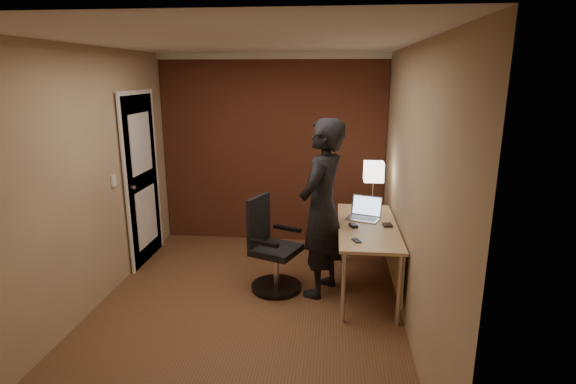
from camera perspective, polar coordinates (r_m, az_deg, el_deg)
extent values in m
plane|color=brown|center=(4.59, -5.20, -14.44)|extent=(4.00, 4.00, 0.00)
plane|color=white|center=(4.02, -6.07, 18.43)|extent=(4.00, 4.00, 0.00)
plane|color=tan|center=(6.07, -1.92, 5.38)|extent=(3.00, 0.00, 3.00)
plane|color=tan|center=(2.31, -15.44, -11.02)|extent=(3.00, 0.00, 3.00)
plane|color=tan|center=(4.66, -23.99, 1.25)|extent=(0.00, 4.00, 4.00)
plane|color=tan|center=(4.11, 15.35, 0.35)|extent=(0.00, 4.00, 4.00)
cube|color=brown|center=(6.04, -1.96, 5.33)|extent=(2.98, 0.06, 2.50)
cube|color=silver|center=(5.95, -2.08, 16.89)|extent=(3.00, 0.08, 0.08)
cube|color=silver|center=(2.14, -17.37, 20.15)|extent=(3.00, 0.08, 0.08)
cube|color=silver|center=(4.54, -25.18, 16.24)|extent=(0.08, 4.00, 0.08)
cube|color=silver|center=(3.99, 15.98, 17.43)|extent=(0.08, 4.00, 0.08)
cube|color=silver|center=(5.66, -18.12, 1.39)|extent=(0.05, 0.82, 2.02)
cube|color=silver|center=(5.66, -17.98, 1.39)|extent=(0.02, 0.92, 2.12)
cylinder|color=silver|center=(5.35, -19.08, 0.56)|extent=(0.05, 0.05, 0.05)
cube|color=silver|center=(5.06, -21.27, 1.34)|extent=(0.02, 0.08, 0.12)
cube|color=#DABB7E|center=(4.72, 10.06, -4.28)|extent=(0.60, 1.50, 0.03)
cube|color=#DABB7E|center=(4.85, 13.24, -7.52)|extent=(0.02, 1.38, 0.54)
cylinder|color=silver|center=(4.21, 7.04, -11.97)|extent=(0.04, 0.04, 0.70)
cylinder|color=silver|center=(5.48, 6.77, -5.49)|extent=(0.04, 0.04, 0.70)
cylinder|color=silver|center=(4.26, 13.93, -12.02)|extent=(0.04, 0.04, 0.70)
cylinder|color=silver|center=(5.52, 12.00, -5.59)|extent=(0.04, 0.04, 0.70)
cube|color=silver|center=(5.34, 10.61, -1.81)|extent=(0.11, 0.11, 0.01)
cylinder|color=silver|center=(5.30, 10.69, -0.18)|extent=(0.01, 0.01, 0.30)
cube|color=white|center=(5.24, 10.83, 2.57)|extent=(0.22, 0.22, 0.22)
cube|color=silver|center=(4.88, 9.52, -3.35)|extent=(0.39, 0.33, 0.01)
cube|color=silver|center=(4.95, 9.95, -1.68)|extent=(0.33, 0.17, 0.22)
cube|color=#B2CCF2|center=(4.94, 9.96, -1.72)|extent=(0.30, 0.14, 0.19)
cube|color=gray|center=(4.87, 9.53, -3.29)|extent=(0.31, 0.22, 0.00)
cube|color=black|center=(4.62, 8.31, -4.24)|extent=(0.09, 0.12, 0.03)
cube|color=black|center=(4.25, 8.70, -6.13)|extent=(0.10, 0.13, 0.01)
cube|color=black|center=(4.71, 12.51, -4.11)|extent=(0.10, 0.12, 0.02)
cylinder|color=black|center=(4.91, -1.49, -11.83)|extent=(0.54, 0.54, 0.03)
cylinder|color=silver|center=(4.83, -1.51, -9.69)|extent=(0.06, 0.06, 0.40)
cube|color=black|center=(4.74, -1.52, -7.38)|extent=(0.57, 0.57, 0.07)
cube|color=black|center=(4.74, -3.77, -3.59)|extent=(0.20, 0.39, 0.53)
cube|color=black|center=(4.89, -0.10, -4.65)|extent=(0.32, 0.17, 0.04)
cube|color=black|center=(4.49, -3.12, -6.50)|extent=(0.32, 0.17, 0.04)
imported|color=black|center=(4.56, 4.31, -2.15)|extent=(0.66, 0.78, 1.83)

